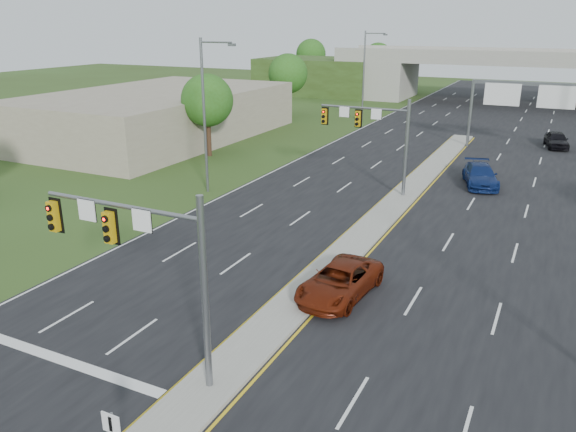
{
  "coord_description": "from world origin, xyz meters",
  "views": [
    {
      "loc": [
        9.64,
        -13.49,
        12.0
      ],
      "look_at": [
        -1.81,
        9.81,
        3.0
      ],
      "focal_mm": 35.0,
      "sensor_mm": 36.0,
      "label": 1
    }
  ],
  "objects_px": {
    "car_far_c": "(557,140)",
    "signal_mast_near": "(145,252)",
    "sign_gantry": "(532,98)",
    "signal_mast_far": "(376,130)",
    "overpass": "(500,80)",
    "car_far_a": "(340,281)",
    "car_far_b": "(480,175)"
  },
  "relations": [
    {
      "from": "car_far_c",
      "to": "signal_mast_near",
      "type": "bearing_deg",
      "value": -114.89
    },
    {
      "from": "sign_gantry",
      "to": "signal_mast_near",
      "type": "bearing_deg",
      "value": -101.25
    },
    {
      "from": "signal_mast_near",
      "to": "signal_mast_far",
      "type": "height_order",
      "value": "same"
    },
    {
      "from": "overpass",
      "to": "car_far_a",
      "type": "height_order",
      "value": "overpass"
    },
    {
      "from": "signal_mast_far",
      "to": "car_far_a",
      "type": "relative_size",
      "value": 1.3
    },
    {
      "from": "signal_mast_near",
      "to": "overpass",
      "type": "bearing_deg",
      "value": 88.38
    },
    {
      "from": "car_far_a",
      "to": "overpass",
      "type": "bearing_deg",
      "value": 96.1
    },
    {
      "from": "signal_mast_near",
      "to": "sign_gantry",
      "type": "relative_size",
      "value": 0.6
    },
    {
      "from": "overpass",
      "to": "car_far_b",
      "type": "xyz_separation_m",
      "value": [
        4.51,
        -49.41,
        -2.73
      ]
    },
    {
      "from": "car_far_a",
      "to": "car_far_b",
      "type": "relative_size",
      "value": 0.97
    },
    {
      "from": "car_far_b",
      "to": "car_far_c",
      "type": "height_order",
      "value": "car_far_b"
    },
    {
      "from": "overpass",
      "to": "car_far_c",
      "type": "distance_m",
      "value": 33.11
    },
    {
      "from": "sign_gantry",
      "to": "car_far_c",
      "type": "bearing_deg",
      "value": 52.53
    },
    {
      "from": "signal_mast_near",
      "to": "car_far_c",
      "type": "distance_m",
      "value": 49.94
    },
    {
      "from": "sign_gantry",
      "to": "overpass",
      "type": "xyz_separation_m",
      "value": [
        -6.68,
        35.08,
        -1.69
      ]
    },
    {
      "from": "sign_gantry",
      "to": "signal_mast_far",
      "type": "bearing_deg",
      "value": -114.11
    },
    {
      "from": "signal_mast_near",
      "to": "overpass",
      "type": "height_order",
      "value": "overpass"
    },
    {
      "from": "signal_mast_far",
      "to": "sign_gantry",
      "type": "xyz_separation_m",
      "value": [
        8.95,
        19.99,
        0.51
      ]
    },
    {
      "from": "signal_mast_near",
      "to": "car_far_c",
      "type": "bearing_deg",
      "value": 76.56
    },
    {
      "from": "sign_gantry",
      "to": "car_far_c",
      "type": "height_order",
      "value": "sign_gantry"
    },
    {
      "from": "signal_mast_near",
      "to": "car_far_b",
      "type": "bearing_deg",
      "value": 77.54
    },
    {
      "from": "sign_gantry",
      "to": "overpass",
      "type": "distance_m",
      "value": 35.75
    },
    {
      "from": "signal_mast_far",
      "to": "car_far_a",
      "type": "distance_m",
      "value": 17.35
    },
    {
      "from": "sign_gantry",
      "to": "car_far_b",
      "type": "height_order",
      "value": "sign_gantry"
    },
    {
      "from": "sign_gantry",
      "to": "car_far_a",
      "type": "relative_size",
      "value": 2.16
    },
    {
      "from": "signal_mast_far",
      "to": "car_far_c",
      "type": "height_order",
      "value": "signal_mast_far"
    },
    {
      "from": "signal_mast_near",
      "to": "car_far_a",
      "type": "relative_size",
      "value": 1.3
    },
    {
      "from": "signal_mast_near",
      "to": "car_far_a",
      "type": "xyz_separation_m",
      "value": [
        3.76,
        8.53,
        -3.96
      ]
    },
    {
      "from": "sign_gantry",
      "to": "car_far_b",
      "type": "bearing_deg",
      "value": -98.61
    },
    {
      "from": "car_far_a",
      "to": "car_far_b",
      "type": "bearing_deg",
      "value": 87.14
    },
    {
      "from": "signal_mast_near",
      "to": "sign_gantry",
      "type": "xyz_separation_m",
      "value": [
        8.95,
        44.99,
        0.51
      ]
    },
    {
      "from": "car_far_c",
      "to": "signal_mast_far",
      "type": "bearing_deg",
      "value": -127.74
    }
  ]
}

